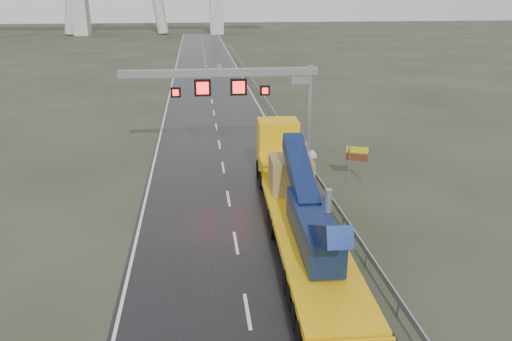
{
  "coord_description": "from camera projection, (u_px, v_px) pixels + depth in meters",
  "views": [
    {
      "loc": [
        -1.7,
        -19.36,
        12.52
      ],
      "look_at": [
        1.34,
        6.28,
        3.2
      ],
      "focal_mm": 35.0,
      "sensor_mm": 36.0,
      "label": 1
    }
  ],
  "objects": [
    {
      "name": "heavy_haul_truck",
      "position": [
        294.0,
        189.0,
        28.33
      ],
      "size": [
        3.72,
        21.06,
        4.92
      ],
      "rotation": [
        0.0,
        0.0,
        -0.03
      ],
      "color": "#FFAF0E",
      "rests_on": "ground"
    },
    {
      "name": "exit_sign_pair",
      "position": [
        357.0,
        157.0,
        34.21
      ],
      "size": [
        1.41,
        0.61,
        2.55
      ],
      "rotation": [
        0.0,
        0.0,
        -0.38
      ],
      "color": "gray",
      "rests_on": "ground"
    },
    {
      "name": "road",
      "position": [
        212.0,
        101.0,
        59.88
      ],
      "size": [
        11.0,
        200.0,
        0.02
      ],
      "primitive_type": "cube",
      "color": "black",
      "rests_on": "ground"
    },
    {
      "name": "striped_barrier",
      "position": [
        304.0,
        150.0,
        39.83
      ],
      "size": [
        0.76,
        0.57,
        1.14
      ],
      "primitive_type": "cube",
      "rotation": [
        0.0,
        0.0,
        0.34
      ],
      "color": "red",
      "rests_on": "ground"
    },
    {
      "name": "ground",
      "position": [
        243.0,
        285.0,
        22.52
      ],
      "size": [
        400.0,
        400.0,
        0.0
      ],
      "primitive_type": "plane",
      "color": "#2A2D1F",
      "rests_on": "ground"
    },
    {
      "name": "guardrail",
      "position": [
        275.0,
        114.0,
        50.98
      ],
      "size": [
        0.2,
        140.0,
        1.4
      ],
      "primitive_type": null,
      "color": "#93959B",
      "rests_on": "ground"
    },
    {
      "name": "sign_gantry",
      "position": [
        248.0,
        88.0,
        37.65
      ],
      "size": [
        14.9,
        1.2,
        7.42
      ],
      "color": "#AFAFAA",
      "rests_on": "ground"
    }
  ]
}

